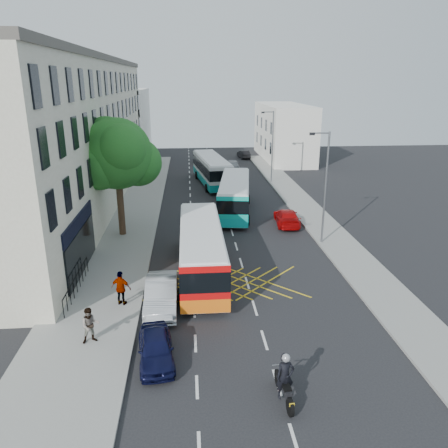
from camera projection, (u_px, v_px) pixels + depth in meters
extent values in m
plane|color=black|center=(264.00, 340.00, 20.27)|extent=(120.00, 120.00, 0.00)
cube|color=gray|center=(123.00, 235.00, 33.76)|extent=(5.00, 70.00, 0.15)
cube|color=gray|center=(325.00, 229.00, 35.01)|extent=(3.00, 70.00, 0.15)
cube|color=beige|center=(72.00, 136.00, 40.29)|extent=(8.00, 45.00, 13.00)
cube|color=#59544C|center=(63.00, 58.00, 38.16)|extent=(8.30, 45.00, 0.50)
cube|color=black|center=(78.00, 223.00, 25.98)|extent=(0.12, 7.00, 0.90)
cube|color=black|center=(81.00, 251.00, 26.55)|extent=(0.12, 7.00, 2.60)
cube|color=silver|center=(120.00, 122.00, 69.60)|extent=(8.00, 20.00, 10.00)
cube|color=silver|center=(283.00, 132.00, 65.25)|extent=(6.00, 18.00, 8.00)
cylinder|color=#382619|center=(121.00, 206.00, 33.04)|extent=(0.50, 0.50, 4.40)
sphere|color=#1A5B1F|center=(117.00, 154.00, 31.78)|extent=(5.20, 5.20, 5.20)
sphere|color=#1A5B1F|center=(138.00, 162.00, 32.90)|extent=(3.60, 3.60, 3.60)
sphere|color=#1A5B1F|center=(99.00, 164.00, 31.31)|extent=(3.80, 3.80, 3.80)
sphere|color=#1A5B1F|center=(122.00, 148.00, 30.41)|extent=(3.40, 3.40, 3.40)
sphere|color=#1A5B1F|center=(107.00, 138.00, 32.44)|extent=(3.20, 3.20, 3.20)
cylinder|color=slate|center=(325.00, 189.00, 30.80)|extent=(0.14, 0.14, 8.00)
cylinder|color=slate|center=(321.00, 133.00, 29.52)|extent=(1.20, 0.10, 0.10)
cube|color=black|center=(312.00, 134.00, 29.49)|extent=(0.35, 0.15, 0.18)
cylinder|color=slate|center=(272.00, 147.00, 49.71)|extent=(0.14, 0.14, 8.00)
cylinder|color=slate|center=(268.00, 112.00, 48.43)|extent=(1.20, 0.10, 0.10)
cube|color=black|center=(263.00, 112.00, 48.40)|extent=(0.35, 0.15, 0.18)
cube|color=silver|center=(201.00, 249.00, 26.62)|extent=(2.51, 10.92, 2.63)
cube|color=silver|center=(201.00, 228.00, 26.19)|extent=(2.31, 10.70, 0.12)
cube|color=black|center=(201.00, 243.00, 26.50)|extent=(2.57, 10.98, 1.09)
cube|color=orange|center=(202.00, 263.00, 26.91)|extent=(2.56, 10.97, 0.74)
cube|color=red|center=(205.00, 289.00, 21.48)|extent=(2.52, 0.11, 2.48)
cube|color=#FF0C0C|center=(185.00, 303.00, 21.61)|extent=(0.25, 0.06, 0.25)
cube|color=#FF0C0C|center=(225.00, 301.00, 21.77)|extent=(0.25, 0.06, 0.25)
cylinder|color=black|center=(182.00, 250.00, 29.71)|extent=(0.28, 0.89, 0.89)
cylinder|color=black|center=(218.00, 249.00, 29.91)|extent=(0.28, 0.89, 0.89)
cylinder|color=black|center=(181.00, 296.00, 23.43)|extent=(0.28, 0.89, 0.89)
cylinder|color=black|center=(227.00, 294.00, 23.63)|extent=(0.28, 0.89, 0.89)
cube|color=silver|center=(235.00, 195.00, 39.15)|extent=(3.93, 11.06, 2.61)
cube|color=silver|center=(235.00, 180.00, 38.73)|extent=(3.70, 10.82, 0.12)
cube|color=black|center=(235.00, 191.00, 39.04)|extent=(4.00, 11.13, 1.08)
cube|color=#0C9F9D|center=(235.00, 205.00, 39.44)|extent=(3.98, 11.12, 0.74)
cube|color=#0EB09D|center=(232.00, 212.00, 34.05)|extent=(2.49, 0.44, 2.46)
cube|color=#FF0C0C|center=(220.00, 220.00, 34.30)|extent=(0.26, 0.09, 0.25)
cube|color=#FF0C0C|center=(245.00, 220.00, 34.20)|extent=(0.26, 0.09, 0.25)
cylinder|color=black|center=(223.00, 199.00, 42.40)|extent=(0.39, 0.92, 0.89)
cylinder|color=black|center=(248.00, 199.00, 42.27)|extent=(0.39, 0.92, 0.89)
cylinder|color=black|center=(218.00, 220.00, 36.15)|extent=(0.39, 0.92, 0.89)
cylinder|color=black|center=(248.00, 220.00, 36.02)|extent=(0.39, 0.92, 0.89)
cube|color=silver|center=(212.00, 169.00, 49.88)|extent=(4.02, 11.38, 2.68)
cube|color=silver|center=(212.00, 157.00, 49.44)|extent=(3.79, 11.13, 0.12)
cube|color=black|center=(212.00, 166.00, 49.76)|extent=(4.09, 11.45, 1.11)
cube|color=#0B9493|center=(212.00, 177.00, 50.18)|extent=(4.08, 11.43, 0.76)
cube|color=silver|center=(222.00, 180.00, 44.74)|extent=(2.56, 0.45, 2.53)
cube|color=#FF0C0C|center=(212.00, 187.00, 44.75)|extent=(0.26, 0.09, 0.25)
cube|color=#FF0C0C|center=(232.00, 186.00, 45.17)|extent=(0.26, 0.09, 0.25)
cylinder|color=black|center=(197.00, 175.00, 52.83)|extent=(0.40, 0.94, 0.91)
cylinder|color=black|center=(217.00, 174.00, 53.35)|extent=(0.40, 0.94, 0.91)
cylinder|color=black|center=(207.00, 188.00, 46.54)|extent=(0.40, 0.94, 0.91)
cylinder|color=black|center=(230.00, 187.00, 47.07)|extent=(0.40, 0.94, 0.91)
cylinder|color=black|center=(290.00, 407.00, 15.65)|extent=(0.18, 0.69, 0.69)
cylinder|color=black|center=(278.00, 378.00, 17.15)|extent=(0.18, 0.69, 0.69)
cube|color=black|center=(284.00, 385.00, 16.30)|extent=(0.33, 1.30, 0.24)
cube|color=black|center=(282.00, 376.00, 16.49)|extent=(0.33, 0.50, 0.21)
cube|color=black|center=(286.00, 386.00, 16.00)|extent=(0.32, 0.55, 0.11)
cylinder|color=slate|center=(279.00, 370.00, 16.97)|extent=(0.10, 0.47, 0.90)
cylinder|color=slate|center=(280.00, 365.00, 16.71)|extent=(0.64, 0.09, 0.04)
cube|color=gold|center=(292.00, 405.00, 15.40)|extent=(0.19, 0.03, 0.14)
imported|color=black|center=(285.00, 376.00, 16.12)|extent=(0.70, 0.49, 1.85)
sphere|color=#99999E|center=(286.00, 358.00, 15.87)|extent=(0.32, 0.32, 0.32)
imported|color=black|center=(156.00, 348.00, 18.61)|extent=(1.87, 3.78, 1.24)
imported|color=#A0A3A7|center=(161.00, 294.00, 22.93)|extent=(1.67, 4.69, 1.54)
imported|color=#B80708|center=(287.00, 217.00, 36.14)|extent=(2.17, 4.63, 1.31)
imported|color=#45484E|center=(205.00, 157.00, 63.28)|extent=(3.09, 5.56, 1.47)
imported|color=#9DA0A5|center=(232.00, 165.00, 57.75)|extent=(1.74, 4.29, 1.46)
imported|color=black|center=(244.00, 154.00, 66.74)|extent=(1.79, 3.85, 1.22)
imported|color=gray|center=(90.00, 325.00, 19.61)|extent=(1.00, 0.88, 1.71)
imported|color=gray|center=(121.00, 288.00, 22.88)|extent=(1.20, 0.81, 1.90)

